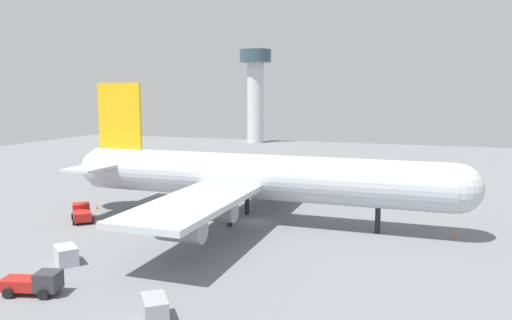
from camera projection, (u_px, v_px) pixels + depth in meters
ground_plane at (256, 222)px, 68.93m from camera, size 232.96×232.96×0.00m
cargo_airplane at (255, 177)px, 68.11m from camera, size 58.24×52.02×19.69m
fuel_truck at (323, 180)px, 95.91m from camera, size 4.51×2.51×2.48m
maintenance_van at (82, 213)px, 69.35m from camera, size 5.31×5.50×2.25m
pushback_tractor at (35, 283)px, 43.85m from camera, size 5.56×3.38×2.18m
baggage_tug at (126, 178)px, 97.93m from camera, size 3.56×4.49×2.25m
cargo_container_fore at (66, 255)px, 51.78m from camera, size 3.69×3.52×1.93m
cargo_container_aft at (155, 309)px, 38.71m from camera, size 3.39×3.60×1.98m
safety_cone_nose at (454, 235)px, 61.20m from camera, size 0.45×0.45×0.65m
safety_cone_tail at (97, 207)px, 76.48m from camera, size 0.49×0.49×0.70m
control_tower at (255, 86)px, 177.59m from camera, size 11.45×11.45×33.81m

